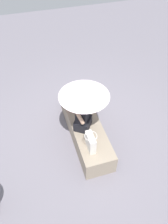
{
  "coord_description": "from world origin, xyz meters",
  "views": [
    {
      "loc": [
        2.98,
        -0.94,
        3.87
      ],
      "look_at": [
        0.06,
        -0.04,
        0.78
      ],
      "focal_mm": 36.72,
      "sensor_mm": 36.0,
      "label": 1
    }
  ],
  "objects_px": {
    "tote_bag_canvas": "(91,142)",
    "shoulder_bag_spare": "(80,92)",
    "person_seated": "(83,113)",
    "parasol": "(84,91)",
    "handbag_black": "(74,102)"
  },
  "relations": [
    {
      "from": "tote_bag_canvas",
      "to": "shoulder_bag_spare",
      "type": "height_order",
      "value": "shoulder_bag_spare"
    },
    {
      "from": "person_seated",
      "to": "parasol",
      "type": "distance_m",
      "value": 0.51
    },
    {
      "from": "person_seated",
      "to": "shoulder_bag_spare",
      "type": "relative_size",
      "value": 2.37
    },
    {
      "from": "parasol",
      "to": "shoulder_bag_spare",
      "type": "distance_m",
      "value": 1.08
    },
    {
      "from": "handbag_black",
      "to": "tote_bag_canvas",
      "type": "relative_size",
      "value": 1.08
    },
    {
      "from": "parasol",
      "to": "tote_bag_canvas",
      "type": "bearing_deg",
      "value": -5.06
    },
    {
      "from": "person_seated",
      "to": "shoulder_bag_spare",
      "type": "xyz_separation_m",
      "value": [
        -0.84,
        0.19,
        -0.2
      ]
    },
    {
      "from": "parasol",
      "to": "person_seated",
      "type": "bearing_deg",
      "value": -49.76
    },
    {
      "from": "tote_bag_canvas",
      "to": "handbag_black",
      "type": "bearing_deg",
      "value": -179.19
    },
    {
      "from": "parasol",
      "to": "tote_bag_canvas",
      "type": "xyz_separation_m",
      "value": [
        0.56,
        -0.05,
        -0.72
      ]
    },
    {
      "from": "tote_bag_canvas",
      "to": "shoulder_bag_spare",
      "type": "distance_m",
      "value": 1.38
    },
    {
      "from": "handbag_black",
      "to": "shoulder_bag_spare",
      "type": "relative_size",
      "value": 0.99
    },
    {
      "from": "handbag_black",
      "to": "shoulder_bag_spare",
      "type": "bearing_deg",
      "value": 142.81
    },
    {
      "from": "parasol",
      "to": "handbag_black",
      "type": "height_order",
      "value": "parasol"
    },
    {
      "from": "handbag_black",
      "to": "shoulder_bag_spare",
      "type": "xyz_separation_m",
      "value": [
        -0.29,
        0.22,
        0.0
      ]
    }
  ]
}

